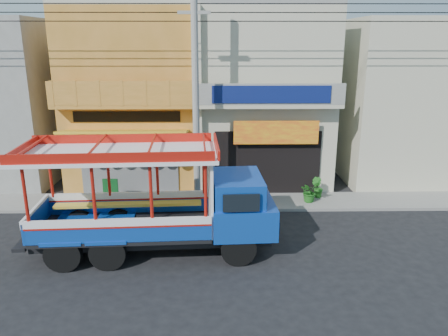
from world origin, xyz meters
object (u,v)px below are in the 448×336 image
(songthaew_truck, at_px, (170,200))
(green_sign, at_px, (111,192))
(potted_plant_b, at_px, (317,188))
(utility_pole, at_px, (199,85))
(potted_plant_a, at_px, (310,191))

(songthaew_truck, height_order, green_sign, songthaew_truck)
(songthaew_truck, distance_m, green_sign, 5.46)
(songthaew_truck, relative_size, potted_plant_b, 9.15)
(songthaew_truck, relative_size, green_sign, 8.24)
(green_sign, bearing_deg, utility_pole, -11.09)
(utility_pole, relative_size, songthaew_truck, 3.51)
(green_sign, height_order, potted_plant_a, green_sign)
(utility_pole, xyz_separation_m, songthaew_truck, (-0.84, -3.66, -3.27))
(green_sign, xyz_separation_m, potted_plant_b, (8.79, 0.31, 0.03))
(potted_plant_a, height_order, potted_plant_b, potted_plant_a)
(green_sign, relative_size, potted_plant_a, 1.09)
(green_sign, distance_m, potted_plant_a, 8.34)
(utility_pole, distance_m, green_sign, 5.96)
(green_sign, bearing_deg, potted_plant_a, -1.49)
(potted_plant_a, bearing_deg, songthaew_truck, -173.90)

